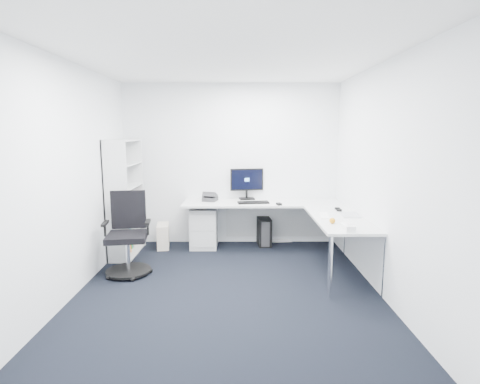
{
  "coord_description": "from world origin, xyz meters",
  "views": [
    {
      "loc": [
        0.13,
        -4.23,
        1.9
      ],
      "look_at": [
        0.15,
        1.05,
        1.05
      ],
      "focal_mm": 28.0,
      "sensor_mm": 36.0,
      "label": 1
    }
  ],
  "objects_px": {
    "l_desk": "(266,231)",
    "laptop": "(350,207)",
    "monitor": "(247,184)",
    "task_chair": "(127,234)",
    "bookshelf": "(125,198)"
  },
  "relations": [
    {
      "from": "laptop",
      "to": "task_chair",
      "type": "bearing_deg",
      "value": -172.72
    },
    {
      "from": "l_desk",
      "to": "laptop",
      "type": "bearing_deg",
      "value": -30.62
    },
    {
      "from": "l_desk",
      "to": "laptop",
      "type": "relative_size",
      "value": 7.81
    },
    {
      "from": "bookshelf",
      "to": "monitor",
      "type": "distance_m",
      "value": 1.98
    },
    {
      "from": "bookshelf",
      "to": "task_chair",
      "type": "distance_m",
      "value": 0.96
    },
    {
      "from": "bookshelf",
      "to": "monitor",
      "type": "relative_size",
      "value": 3.21
    },
    {
      "from": "monitor",
      "to": "bookshelf",
      "type": "bearing_deg",
      "value": -173.4
    },
    {
      "from": "task_chair",
      "to": "bookshelf",
      "type": "bearing_deg",
      "value": 99.21
    },
    {
      "from": "bookshelf",
      "to": "task_chair",
      "type": "relative_size",
      "value": 1.62
    },
    {
      "from": "bookshelf",
      "to": "laptop",
      "type": "relative_size",
      "value": 5.31
    },
    {
      "from": "l_desk",
      "to": "task_chair",
      "type": "xyz_separation_m",
      "value": [
        -1.91,
        -0.81,
        0.17
      ]
    },
    {
      "from": "l_desk",
      "to": "monitor",
      "type": "height_order",
      "value": "monitor"
    },
    {
      "from": "bookshelf",
      "to": "task_chair",
      "type": "xyz_separation_m",
      "value": [
        0.27,
        -0.86,
        -0.34
      ]
    },
    {
      "from": "l_desk",
      "to": "task_chair",
      "type": "bearing_deg",
      "value": -157.02
    },
    {
      "from": "bookshelf",
      "to": "laptop",
      "type": "bearing_deg",
      "value": -12.1
    }
  ]
}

